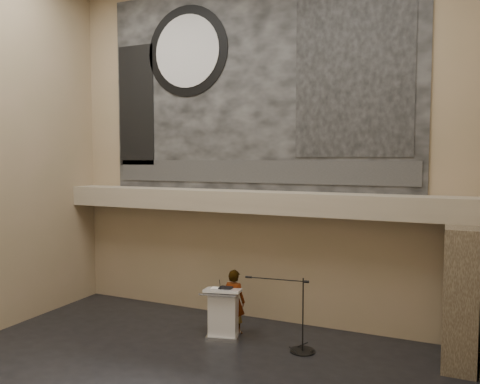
% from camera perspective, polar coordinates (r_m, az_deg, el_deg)
% --- Properties ---
extents(wall_back, '(10.00, 0.02, 8.50)m').
position_cam_1_polar(wall_back, '(11.48, 1.63, 5.50)').
color(wall_back, '#8D7C59').
rests_on(wall_back, floor).
extents(soffit, '(10.00, 0.80, 0.50)m').
position_cam_1_polar(soffit, '(11.16, 0.83, -1.14)').
color(soffit, gray).
rests_on(soffit, wall_back).
extents(sprinkler_left, '(0.04, 0.04, 0.06)m').
position_cam_1_polar(sprinkler_left, '(11.86, -6.40, -2.21)').
color(sprinkler_left, '#B2893D').
rests_on(sprinkler_left, soffit).
extents(sprinkler_right, '(0.04, 0.04, 0.06)m').
position_cam_1_polar(sprinkler_right, '(10.55, 10.28, -3.05)').
color(sprinkler_right, '#B2893D').
rests_on(sprinkler_right, soffit).
extents(banner, '(8.00, 0.05, 5.00)m').
position_cam_1_polar(banner, '(11.58, 1.58, 12.69)').
color(banner, black).
rests_on(banner, wall_back).
extents(banner_text_strip, '(7.76, 0.02, 0.55)m').
position_cam_1_polar(banner_text_strip, '(11.42, 1.49, 2.50)').
color(banner_text_strip, '#2C2C2C').
rests_on(banner_text_strip, banner).
extents(banner_clock_rim, '(2.30, 0.02, 2.30)m').
position_cam_1_polar(banner_clock_rim, '(12.51, -6.46, 16.68)').
color(banner_clock_rim, black).
rests_on(banner_clock_rim, banner).
extents(banner_clock_face, '(1.84, 0.02, 1.84)m').
position_cam_1_polar(banner_clock_face, '(12.50, -6.51, 16.70)').
color(banner_clock_face, silver).
rests_on(banner_clock_face, banner).
extents(banner_building_print, '(2.60, 0.02, 3.60)m').
position_cam_1_polar(banner_building_print, '(10.88, 13.62, 13.66)').
color(banner_building_print, black).
rests_on(banner_building_print, banner).
extents(banner_brick_print, '(1.10, 0.02, 3.20)m').
position_cam_1_polar(banner_brick_print, '(13.17, -12.53, 10.24)').
color(banner_brick_print, black).
rests_on(banner_brick_print, banner).
extents(stone_pier, '(0.60, 1.40, 2.70)m').
position_cam_1_polar(stone_pier, '(10.12, 25.22, -11.31)').
color(stone_pier, '#463A2B').
rests_on(stone_pier, floor).
extents(lectern, '(0.89, 0.72, 1.14)m').
position_cam_1_polar(lectern, '(10.70, -2.05, -14.54)').
color(lectern, silver).
rests_on(lectern, floor).
extents(binder, '(0.29, 0.24, 0.04)m').
position_cam_1_polar(binder, '(10.54, -1.76, -11.61)').
color(binder, black).
rests_on(binder, lectern).
extents(papers, '(0.26, 0.33, 0.00)m').
position_cam_1_polar(papers, '(10.55, -3.01, -11.68)').
color(papers, white).
rests_on(papers, lectern).
extents(speaker_person, '(0.55, 0.37, 1.46)m').
position_cam_1_polar(speaker_person, '(10.90, -0.73, -13.18)').
color(speaker_person, silver).
rests_on(speaker_person, floor).
extents(mic_stand, '(1.48, 0.52, 1.54)m').
position_cam_1_polar(mic_stand, '(10.18, 7.39, -17.49)').
color(mic_stand, black).
rests_on(mic_stand, floor).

